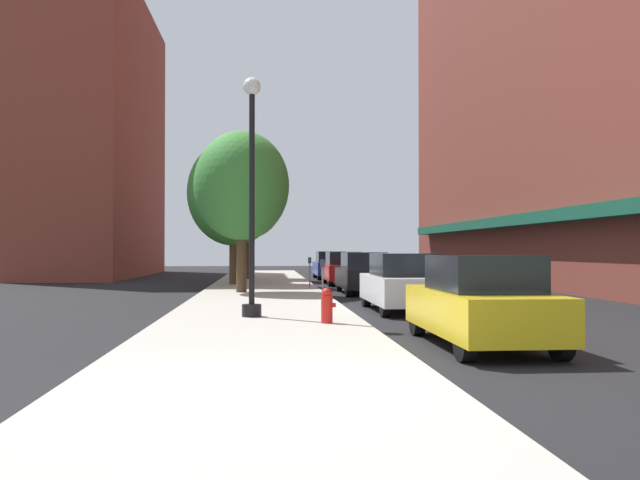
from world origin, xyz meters
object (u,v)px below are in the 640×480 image
object	(u,v)px
tree_mid	(242,186)
parking_meter_far	(310,268)
car_white	(402,283)
car_black	(363,274)
tree_far	(249,200)
car_red	(343,269)
parking_meter_near	(323,274)
car_blue	(330,266)
car_yellow	(480,302)
lamppost	(252,191)
tree_near	(234,193)
fire_hydrant	(327,305)

from	to	relation	value
tree_mid	parking_meter_far	bearing A→B (deg)	46.58
tree_mid	car_white	distance (m)	9.19
parking_meter_far	car_black	size ratio (longest dim) A/B	0.30
tree_far	car_red	world-z (taller)	tree_far
parking_meter_near	car_blue	xyz separation A→B (m)	(1.95, 16.92, -0.14)
car_yellow	tree_mid	bearing A→B (deg)	107.40
lamppost	car_white	bearing A→B (deg)	27.86
tree_near	tree_mid	size ratio (longest dim) A/B	1.10
fire_hydrant	tree_far	xyz separation A→B (m)	(-2.28, 22.68, 4.08)
car_white	parking_meter_near	bearing A→B (deg)	115.93
car_white	car_red	distance (m)	14.15
fire_hydrant	car_blue	distance (m)	24.53
tree_near	car_red	xyz separation A→B (m)	(5.39, 1.24, -3.66)
tree_near	tree_mid	distance (m)	5.90
parking_meter_near	tree_mid	bearing A→B (deg)	130.34
tree_mid	car_red	xyz separation A→B (m)	(4.81, 7.11, -3.42)
tree_near	car_white	size ratio (longest dim) A/B	1.60
lamppost	parking_meter_far	bearing A→B (deg)	79.50
parking_meter_far	tree_far	distance (m)	9.96
tree_near	car_blue	xyz separation A→B (m)	(5.39, 7.69, -3.66)
tree_near	car_blue	world-z (taller)	tree_near
tree_mid	car_yellow	size ratio (longest dim) A/B	1.45
car_yellow	car_red	bearing A→B (deg)	88.21
car_black	car_yellow	bearing A→B (deg)	-88.35
lamppost	fire_hydrant	world-z (taller)	lamppost
fire_hydrant	parking_meter_far	world-z (taller)	parking_meter_far
tree_mid	car_black	xyz separation A→B (m)	(4.81, 0.32, -3.42)
lamppost	tree_near	xyz separation A→B (m)	(-1.16, 15.15, 1.26)
fire_hydrant	tree_far	bearing A→B (deg)	95.73
parking_meter_far	tree_near	xyz separation A→B (m)	(-3.44, 2.85, 3.52)
tree_near	car_black	xyz separation A→B (m)	(5.39, -5.55, -3.66)
parking_meter_far	tree_far	world-z (taller)	tree_far
car_black	tree_mid	bearing A→B (deg)	-174.51
car_yellow	car_white	bearing A→B (deg)	88.21
lamppost	parking_meter_far	size ratio (longest dim) A/B	4.50
lamppost	car_black	bearing A→B (deg)	66.23
car_red	car_blue	bearing A→B (deg)	90.66
parking_meter_near	car_yellow	size ratio (longest dim) A/B	0.30
tree_near	car_white	xyz separation A→B (m)	(5.39, -12.92, -3.66)
parking_meter_near	car_blue	bearing A→B (deg)	83.43
car_yellow	car_blue	distance (m)	27.37
tree_far	car_yellow	xyz separation A→B (m)	(4.79, -25.66, -3.79)
parking_meter_far	tree_far	size ratio (longest dim) A/B	0.20
lamppost	parking_meter_near	xyz separation A→B (m)	(2.28, 5.92, -2.25)
parking_meter_far	tree_far	bearing A→B (deg)	107.87
parking_meter_near	car_red	world-z (taller)	car_red
lamppost	car_yellow	bearing A→B (deg)	-47.00
parking_meter_near	car_white	bearing A→B (deg)	-62.08
parking_meter_near	car_black	xyz separation A→B (m)	(1.95, 3.69, -0.14)
car_white	car_blue	world-z (taller)	same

